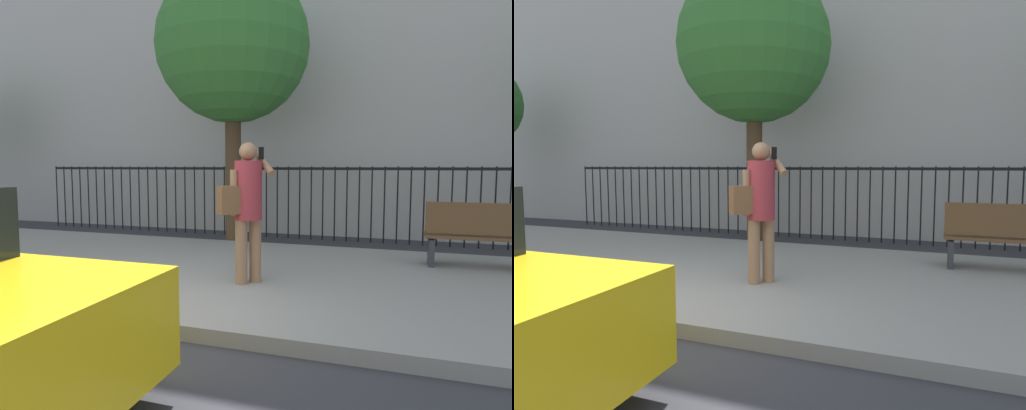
{
  "view_description": "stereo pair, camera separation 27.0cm",
  "coord_description": "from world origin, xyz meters",
  "views": [
    {
      "loc": [
        2.76,
        -3.45,
        1.61
      ],
      "look_at": [
        0.97,
        1.89,
        1.1
      ],
      "focal_mm": 30.6,
      "sensor_mm": 36.0,
      "label": 1
    },
    {
      "loc": [
        3.02,
        -3.36,
        1.61
      ],
      "look_at": [
        0.97,
        1.89,
        1.1
      ],
      "focal_mm": 30.6,
      "sensor_mm": 36.0,
      "label": 2
    }
  ],
  "objects": [
    {
      "name": "ground_plane",
      "position": [
        0.0,
        0.0,
        0.0
      ],
      "size": [
        60.0,
        60.0,
        0.0
      ],
      "primitive_type": "plane",
      "color": "#333338"
    },
    {
      "name": "building_facade",
      "position": [
        0.0,
        8.5,
        4.96
      ],
      "size": [
        28.0,
        4.0,
        9.92
      ],
      "primitive_type": "cube",
      "color": "#BCB7B2",
      "rests_on": "ground"
    },
    {
      "name": "street_tree_mid",
      "position": [
        -0.4,
        4.55,
        3.89
      ],
      "size": [
        2.96,
        2.96,
        5.4
      ],
      "color": "#4C3823",
      "rests_on": "ground"
    },
    {
      "name": "pedestrian_on_phone",
      "position": [
        0.95,
        1.58,
        1.17
      ],
      "size": [
        0.67,
        0.71,
        1.75
      ],
      "color": "#936B4C",
      "rests_on": "sidewalk"
    },
    {
      "name": "iron_fence",
      "position": [
        0.0,
        5.9,
        1.02
      ],
      "size": [
        12.03,
        0.04,
        1.6
      ],
      "color": "black",
      "rests_on": "ground"
    },
    {
      "name": "sidewalk",
      "position": [
        0.0,
        2.2,
        0.07
      ],
      "size": [
        28.0,
        4.4,
        0.15
      ],
      "primitive_type": "cube",
      "color": "gray",
      "rests_on": "ground"
    },
    {
      "name": "street_bench",
      "position": [
        3.89,
        3.32,
        0.65
      ],
      "size": [
        1.6,
        0.45,
        0.95
      ],
      "color": "brown",
      "rests_on": "sidewalk"
    }
  ]
}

